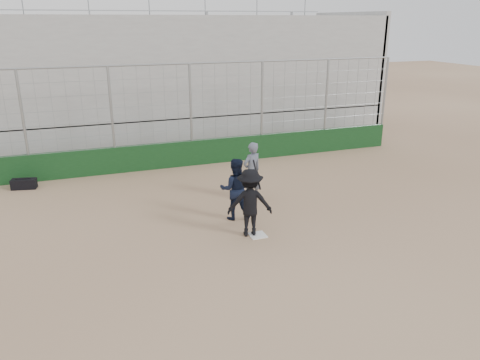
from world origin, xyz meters
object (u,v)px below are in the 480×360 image
object	(u,v)px
catcher_crouched	(235,199)
umpire	(252,174)
batter_at_plate	(250,203)
equipment_bag	(24,184)

from	to	relation	value
catcher_crouched	umpire	bearing A→B (deg)	52.21
batter_at_plate	catcher_crouched	distance (m)	1.17
batter_at_plate	catcher_crouched	size ratio (longest dim) A/B	1.62
equipment_bag	umpire	bearing A→B (deg)	-27.15
umpire	equipment_bag	xyz separation A→B (m)	(-7.07, 3.63, -0.68)
batter_at_plate	equipment_bag	xyz separation A→B (m)	(-6.04, 6.10, -0.76)
umpire	batter_at_plate	bearing A→B (deg)	47.91
batter_at_plate	catcher_crouched	world-z (taller)	batter_at_plate
umpire	equipment_bag	world-z (taller)	umpire
catcher_crouched	equipment_bag	distance (m)	7.82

